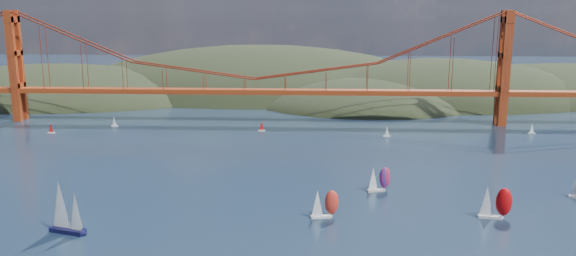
% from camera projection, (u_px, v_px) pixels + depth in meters
% --- Properties ---
extents(headlands, '(725.00, 225.00, 96.00)m').
position_uv_depth(headlands, '(338.00, 113.00, 376.77)').
color(headlands, black).
rests_on(headlands, ground).
extents(bridge, '(552.00, 12.00, 55.00)m').
position_uv_depth(bridge, '(251.00, 58.00, 273.78)').
color(bridge, '#953310').
rests_on(bridge, ground).
extents(sloop_navy, '(10.02, 6.86, 14.87)m').
position_uv_depth(sloop_navy, '(65.00, 208.00, 140.45)').
color(sloop_navy, black).
rests_on(sloop_navy, ground).
extents(racer_0, '(7.76, 3.91, 8.72)m').
position_uv_depth(racer_0, '(324.00, 203.00, 151.12)').
color(racer_0, white).
rests_on(racer_0, ground).
extents(racer_1, '(8.77, 4.10, 9.90)m').
position_uv_depth(racer_1, '(495.00, 202.00, 150.44)').
color(racer_1, silver).
rests_on(racer_1, ground).
extents(racer_rwb, '(7.67, 4.52, 8.60)m').
position_uv_depth(racer_rwb, '(379.00, 179.00, 173.28)').
color(racer_rwb, silver).
rests_on(racer_rwb, ground).
extents(distant_boat_2, '(3.00, 2.00, 4.70)m').
position_uv_depth(distant_boat_2, '(51.00, 128.00, 255.56)').
color(distant_boat_2, silver).
rests_on(distant_boat_2, ground).
extents(distant_boat_3, '(3.00, 2.00, 4.70)m').
position_uv_depth(distant_boat_3, '(114.00, 122.00, 270.24)').
color(distant_boat_3, silver).
rests_on(distant_boat_3, ground).
extents(distant_boat_4, '(3.00, 2.00, 4.70)m').
position_uv_depth(distant_boat_4, '(532.00, 129.00, 254.26)').
color(distant_boat_4, silver).
rests_on(distant_boat_4, ground).
extents(distant_boat_8, '(3.00, 2.00, 4.70)m').
position_uv_depth(distant_boat_8, '(387.00, 131.00, 248.33)').
color(distant_boat_8, silver).
rests_on(distant_boat_8, ground).
extents(distant_boat_9, '(3.00, 2.00, 4.70)m').
position_uv_depth(distant_boat_9, '(262.00, 126.00, 259.81)').
color(distant_boat_9, silver).
rests_on(distant_boat_9, ground).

